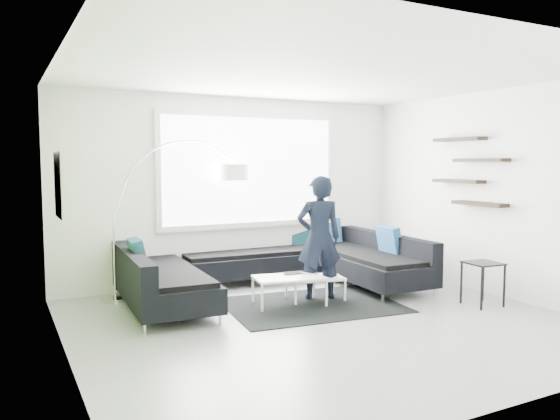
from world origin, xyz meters
The scene contains 9 objects.
ground centered at (0.00, 0.00, 0.00)m, with size 5.50×5.50×0.00m, color slate.
room_shell centered at (0.04, 0.21, 1.81)m, with size 5.54×5.04×2.82m.
sectional_sofa centered at (0.07, 1.54, 0.38)m, with size 4.13×2.67×0.87m.
rug centered at (0.24, 0.68, 0.01)m, with size 2.16×1.57×0.01m, color black.
coffee_table centered at (0.20, 0.85, 0.19)m, with size 1.14×0.66×0.37m, color white.
arc_lamp centered at (-1.93, 2.12, 1.07)m, with size 1.96×0.45×2.14m, color white, non-canonical shape.
side_table centered at (2.17, -0.32, 0.28)m, with size 0.40×0.40×0.56m, color black.
person centered at (0.49, 0.93, 0.82)m, with size 0.69×0.55×1.65m, color black.
laptop centered at (0.11, 0.90, 0.38)m, with size 0.31×0.21×0.02m, color black.
Camera 1 is at (-3.28, -5.18, 1.82)m, focal length 35.00 mm.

